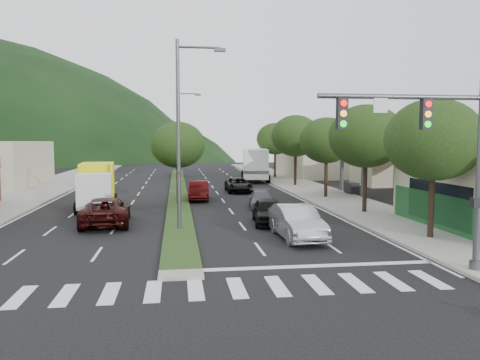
{
  "coord_description": "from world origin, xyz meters",
  "views": [
    {
      "loc": [
        -0.11,
        -16.81,
        4.85
      ],
      "look_at": [
        3.69,
        11.14,
        2.38
      ],
      "focal_mm": 35.0,
      "sensor_mm": 36.0,
      "label": 1
    }
  ],
  "objects": [
    {
      "name": "tree_r_d",
      "position": [
        12.0,
        30.0,
        5.18
      ],
      "size": [
        5.0,
        5.0,
        7.17
      ],
      "color": "black",
      "rests_on": "sidewalk_right"
    },
    {
      "name": "streetlight_mid",
      "position": [
        0.21,
        33.0,
        5.58
      ],
      "size": [
        2.6,
        0.25,
        10.0
      ],
      "color": "#47494C",
      "rests_on": "ground"
    },
    {
      "name": "car_queue_d",
      "position": [
        5.49,
        25.54,
        0.66
      ],
      "size": [
        2.22,
        4.76,
        1.32
      ],
      "primitive_type": "imported",
      "rotation": [
        0.0,
        0.0,
        -0.01
      ],
      "color": "black",
      "rests_on": "ground"
    },
    {
      "name": "sedan_silver",
      "position": [
        5.66,
        5.11,
        0.82
      ],
      "size": [
        1.94,
        5.05,
        1.64
      ],
      "primitive_type": "imported",
      "rotation": [
        0.0,
        0.0,
        0.04
      ],
      "color": "#B4B7BD",
      "rests_on": "ground"
    },
    {
      "name": "median",
      "position": [
        0.0,
        28.0,
        0.06
      ],
      "size": [
        1.6,
        56.0,
        0.12
      ],
      "primitive_type": "cube",
      "color": "#223B15",
      "rests_on": "ground"
    },
    {
      "name": "sidewalk_left",
      "position": [
        -13.0,
        25.0,
        0.07
      ],
      "size": [
        6.0,
        90.0,
        0.15
      ],
      "primitive_type": "cube",
      "color": "gray",
      "rests_on": "ground"
    },
    {
      "name": "bldg_right_far",
      "position": [
        19.5,
        44.0,
        2.6
      ],
      "size": [
        10.0,
        16.0,
        5.2
      ],
      "primitive_type": "cube",
      "color": "#B3AD8E",
      "rests_on": "ground"
    },
    {
      "name": "streetlight_near",
      "position": [
        0.21,
        8.0,
        5.58
      ],
      "size": [
        2.6,
        0.25,
        10.0
      ],
      "color": "#47494C",
      "rests_on": "ground"
    },
    {
      "name": "tree_r_e",
      "position": [
        12.0,
        40.0,
        4.89
      ],
      "size": [
        4.6,
        4.6,
        6.71
      ],
      "color": "black",
      "rests_on": "sidewalk_right"
    },
    {
      "name": "car_queue_a",
      "position": [
        5.09,
        9.31,
        0.73
      ],
      "size": [
        2.15,
        4.45,
        1.46
      ],
      "primitive_type": "imported",
      "rotation": [
        0.0,
        0.0,
        -0.1
      ],
      "color": "black",
      "rests_on": "ground"
    },
    {
      "name": "gas_canopy",
      "position": [
        19.0,
        22.0,
        4.65
      ],
      "size": [
        12.2,
        8.2,
        5.25
      ],
      "color": "silver",
      "rests_on": "ground"
    },
    {
      "name": "tree_med_near",
      "position": [
        0.0,
        18.0,
        4.43
      ],
      "size": [
        4.0,
        4.0,
        6.02
      ],
      "color": "black",
      "rests_on": "median"
    },
    {
      "name": "tree_med_far",
      "position": [
        0.0,
        44.0,
        5.01
      ],
      "size": [
        4.8,
        4.8,
        6.94
      ],
      "color": "black",
      "rests_on": "median"
    },
    {
      "name": "ground",
      "position": [
        0.0,
        0.0,
        0.0
      ],
      "size": [
        160.0,
        160.0,
        0.0
      ],
      "primitive_type": "plane",
      "color": "black",
      "rests_on": "ground"
    },
    {
      "name": "sidewalk_right",
      "position": [
        12.5,
        25.0,
        0.07
      ],
      "size": [
        5.0,
        90.0,
        0.15
      ],
      "primitive_type": "cube",
      "color": "gray",
      "rests_on": "ground"
    },
    {
      "name": "tree_r_b",
      "position": [
        12.0,
        12.0,
        5.04
      ],
      "size": [
        4.8,
        4.8,
        6.94
      ],
      "color": "black",
      "rests_on": "sidewalk_right"
    },
    {
      "name": "suv_maroon",
      "position": [
        -4.12,
        10.23,
        0.79
      ],
      "size": [
        3.03,
        5.83,
        1.57
      ],
      "primitive_type": "imported",
      "rotation": [
        0.0,
        0.0,
        3.22
      ],
      "color": "black",
      "rests_on": "ground"
    },
    {
      "name": "crosswalk",
      "position": [
        0.0,
        -2.0,
        0.01
      ],
      "size": [
        19.0,
        2.2,
        0.01
      ],
      "primitive_type": "cube",
      "color": "silver",
      "rests_on": "ground"
    },
    {
      "name": "tree_r_a",
      "position": [
        12.0,
        4.0,
        4.82
      ],
      "size": [
        4.6,
        4.6,
        6.63
      ],
      "color": "black",
      "rests_on": "sidewalk_right"
    },
    {
      "name": "traffic_signal",
      "position": [
        9.03,
        -1.54,
        4.65
      ],
      "size": [
        6.12,
        0.4,
        7.0
      ],
      "color": "#47494C",
      "rests_on": "ground"
    },
    {
      "name": "car_queue_b",
      "position": [
        5.81,
        15.54,
        0.6
      ],
      "size": [
        2.11,
        4.28,
        1.2
      ],
      "primitive_type": "imported",
      "rotation": [
        0.0,
        0.0,
        -0.11
      ],
      "color": "#515056",
      "rests_on": "ground"
    },
    {
      "name": "box_truck",
      "position": [
        -5.61,
        16.51,
        1.5
      ],
      "size": [
        3.03,
        6.61,
        3.16
      ],
      "rotation": [
        0.0,
        0.0,
        3.25
      ],
      "color": "silver",
      "rests_on": "ground"
    },
    {
      "name": "tree_r_c",
      "position": [
        12.0,
        20.0,
        4.75
      ],
      "size": [
        4.4,
        4.4,
        6.48
      ],
      "color": "black",
      "rests_on": "sidewalk_right"
    },
    {
      "name": "car_queue_c",
      "position": [
        1.63,
        20.54,
        0.74
      ],
      "size": [
        1.79,
        4.58,
        1.49
      ],
      "primitive_type": "imported",
      "rotation": [
        0.0,
        0.0,
        -0.05
      ],
      "color": "#4E0D0E",
      "rests_on": "ground"
    },
    {
      "name": "motorhome",
      "position": [
        9.0,
        37.28,
        1.98
      ],
      "size": [
        4.18,
        9.99,
        3.72
      ],
      "rotation": [
        0.0,
        0.0,
        -0.14
      ],
      "color": "white",
      "rests_on": "ground"
    }
  ]
}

